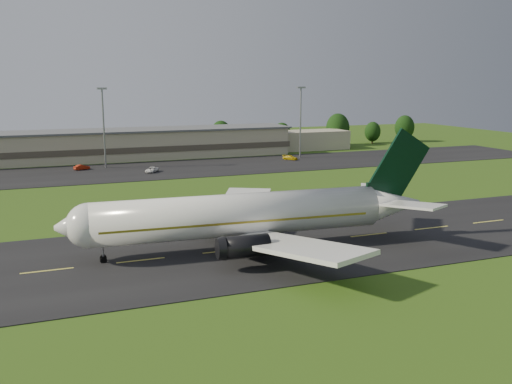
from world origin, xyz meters
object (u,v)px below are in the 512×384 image
object	(u,v)px
service_vehicle_d	(290,158)
terminal	(103,146)
service_vehicle_b	(82,167)
service_vehicle_c	(152,170)
light_mast_centre	(103,118)
light_mast_east	(301,114)
airliner	(246,215)

from	to	relation	value
service_vehicle_d	terminal	bearing A→B (deg)	122.60
service_vehicle_b	service_vehicle_c	world-z (taller)	service_vehicle_b
terminal	light_mast_centre	world-z (taller)	light_mast_centre
terminal	light_mast_east	size ratio (longest dim) A/B	7.13
service_vehicle_b	airliner	bearing A→B (deg)	168.31
airliner	light_mast_centre	size ratio (longest dim) A/B	2.52
terminal	service_vehicle_c	distance (m)	29.08
light_mast_east	service_vehicle_d	size ratio (longest dim) A/B	4.67
light_mast_east	service_vehicle_c	xyz separation A→B (m)	(-45.36, -11.51, -12.01)
airliner	light_mast_east	distance (m)	92.72
light_mast_centre	light_mast_east	world-z (taller)	same
light_mast_centre	airliner	bearing A→B (deg)	-83.64
light_mast_centre	service_vehicle_d	distance (m)	51.80
airliner	service_vehicle_b	xyz separation A→B (m)	(-14.91, 78.67, -3.91)
light_mast_centre	service_vehicle_d	xyz separation A→B (m)	(50.27, -3.60, -12.01)
airliner	light_mast_centre	xyz separation A→B (m)	(-8.93, 80.06, 8.08)
terminal	service_vehicle_b	world-z (taller)	terminal
light_mast_centre	service_vehicle_c	world-z (taller)	light_mast_centre
terminal	service_vehicle_d	xyz separation A→B (m)	(48.86, -19.78, -3.26)
light_mast_centre	service_vehicle_b	size ratio (longest dim) A/B	5.18
terminal	service_vehicle_c	world-z (taller)	terminal
light_mast_east	light_mast_centre	bearing A→B (deg)	180.00
service_vehicle_d	light_mast_east	bearing A→B (deg)	1.86
airliner	service_vehicle_d	distance (m)	87.01
service_vehicle_c	service_vehicle_d	xyz separation A→B (m)	(40.63, 7.92, 0.00)
airliner	light_mast_east	xyz separation A→B (m)	(46.07, 80.06, 8.08)
light_mast_east	service_vehicle_d	bearing A→B (deg)	-142.78
terminal	service_vehicle_b	bearing A→B (deg)	-112.79
airliner	service_vehicle_b	size ratio (longest dim) A/B	13.06
light_mast_east	service_vehicle_b	world-z (taller)	light_mast_east
service_vehicle_c	service_vehicle_d	bearing A→B (deg)	43.66
service_vehicle_c	airliner	bearing A→B (deg)	-57.96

